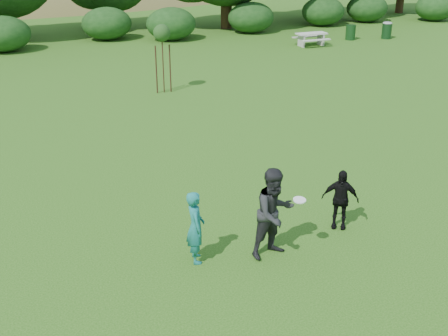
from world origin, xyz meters
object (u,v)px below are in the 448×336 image
(trash_can_near, at_px, (351,32))
(picnic_table, at_px, (311,37))
(player_black, at_px, (340,199))
(sapling, at_px, (162,35))
(player_grey, at_px, (274,213))
(trash_can_lidded, at_px, (387,30))
(player_teal, at_px, (195,227))

(trash_can_near, height_order, picnic_table, trash_can_near)
(player_black, distance_m, sapling, 12.87)
(player_black, height_order, trash_can_near, player_black)
(player_grey, height_order, trash_can_near, player_grey)
(sapling, relative_size, picnic_table, 1.58)
(trash_can_near, distance_m, picnic_table, 3.36)
(trash_can_lidded, bearing_deg, player_teal, -134.41)
(player_grey, xyz_separation_m, sapling, (1.35, 13.27, 1.42))
(player_black, xyz_separation_m, trash_can_lidded, (15.80, 19.64, -0.18))
(player_black, distance_m, picnic_table, 21.85)
(player_teal, bearing_deg, trash_can_lidded, -35.61)
(picnic_table, bearing_deg, player_grey, -121.56)
(player_grey, distance_m, picnic_table, 23.28)
(player_black, bearing_deg, trash_can_near, 90.60)
(trash_can_near, bearing_deg, player_teal, -130.06)
(player_grey, bearing_deg, trash_can_lidded, 36.74)
(player_black, bearing_deg, sapling, 127.14)
(trash_can_lidded, bearing_deg, trash_can_near, 167.88)
(trash_can_near, bearing_deg, sapling, -152.31)
(trash_can_near, xyz_separation_m, sapling, (-14.09, -7.39, 1.97))
(player_black, relative_size, sapling, 0.51)
(player_grey, height_order, sapling, sapling)
(player_grey, xyz_separation_m, trash_can_near, (15.44, 20.66, -0.55))
(trash_can_near, bearing_deg, trash_can_lidded, -12.12)
(sapling, height_order, picnic_table, sapling)
(trash_can_near, xyz_separation_m, trash_can_lidded, (2.32, -0.50, 0.09))
(trash_can_near, distance_m, trash_can_lidded, 2.38)
(player_grey, height_order, player_black, player_grey)
(player_grey, relative_size, picnic_table, 1.11)
(player_grey, xyz_separation_m, trash_can_lidded, (17.76, 20.16, -0.46))
(picnic_table, distance_m, trash_can_lidded, 5.59)
(player_teal, relative_size, sapling, 0.56)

